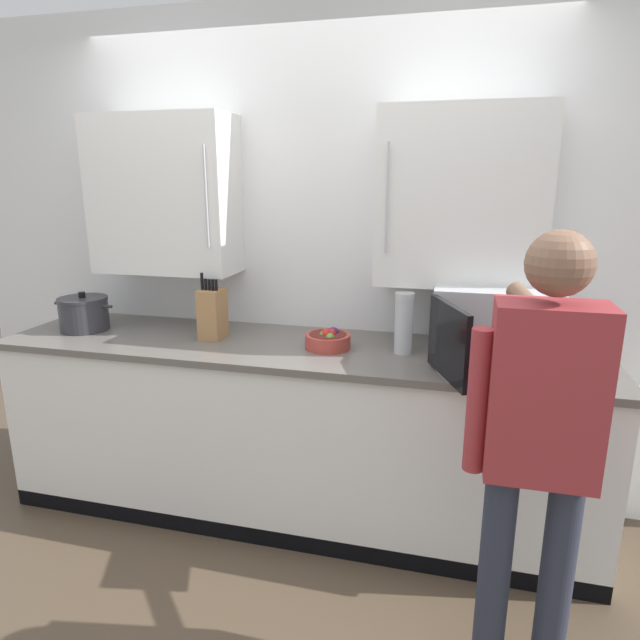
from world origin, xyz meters
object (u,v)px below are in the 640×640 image
object	(u,v)px
thermos_flask	(404,323)
stock_pot	(84,314)
person_figure	(539,432)
fruit_bowl	(328,340)
microwave_oven	(488,322)
knife_block	(213,313)

from	to	relation	value
thermos_flask	stock_pot	xyz separation A→B (m)	(-1.74, -0.02, -0.06)
thermos_flask	person_figure	world-z (taller)	person_figure
person_figure	stock_pot	bearing A→B (deg)	161.37
fruit_bowl	thermos_flask	xyz separation A→B (m)	(0.37, 0.01, 0.11)
microwave_oven	person_figure	size ratio (longest dim) A/B	0.47
fruit_bowl	knife_block	world-z (taller)	knife_block
microwave_oven	stock_pot	world-z (taller)	microwave_oven
stock_pot	microwave_oven	bearing A→B (deg)	1.54
fruit_bowl	stock_pot	xyz separation A→B (m)	(-1.38, -0.01, 0.05)
fruit_bowl	knife_block	distance (m)	0.63
stock_pot	knife_block	bearing A→B (deg)	2.33
fruit_bowl	thermos_flask	distance (m)	0.38
microwave_oven	stock_pot	size ratio (longest dim) A/B	2.12
fruit_bowl	person_figure	world-z (taller)	person_figure
fruit_bowl	person_figure	bearing A→B (deg)	-41.14
microwave_oven	person_figure	distance (m)	0.84
thermos_flask	stock_pot	size ratio (longest dim) A/B	0.83
knife_block	stock_pot	bearing A→B (deg)	-177.67
thermos_flask	stock_pot	distance (m)	1.74
microwave_oven	fruit_bowl	size ratio (longest dim) A/B	3.37
fruit_bowl	knife_block	size ratio (longest dim) A/B	0.65
knife_block	person_figure	xyz separation A→B (m)	(1.50, -0.79, -0.11)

